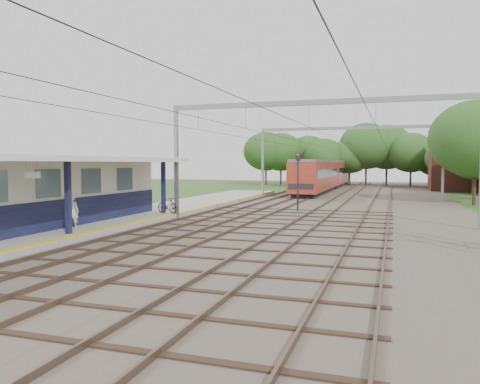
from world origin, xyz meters
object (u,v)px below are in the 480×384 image
at_px(signal_post, 298,176).
at_px(person, 72,212).
at_px(bicycle, 167,205).
at_px(train, 327,174).

bearing_deg(signal_post, person, -97.08).
bearing_deg(bicycle, signal_post, -28.25).
distance_m(person, bicycle, 7.64).
relative_size(person, signal_post, 0.39).
xyz_separation_m(person, signal_post, (8.19, 13.89, 1.43)).
bearing_deg(train, signal_post, -86.29).
distance_m(bicycle, signal_post, 9.60).
height_order(person, signal_post, signal_post).
xyz_separation_m(bicycle, train, (5.14, 34.89, 1.23)).
height_order(train, signal_post, signal_post).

